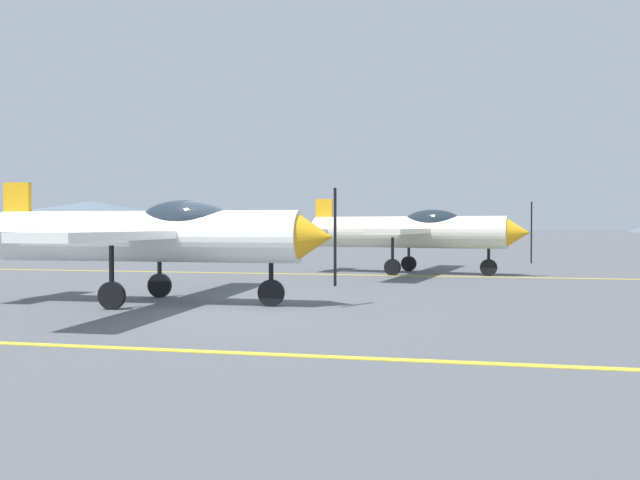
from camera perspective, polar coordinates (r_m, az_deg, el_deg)
The scene contains 6 objects.
ground_plane at distance 12.95m, azimuth -7.63°, elevation -5.91°, with size 400.00×400.00×0.00m, color #54565B.
apron_line_near at distance 8.95m, azimuth -17.14°, elevation -9.19°, with size 80.00×0.16×0.01m, color yellow.
apron_line_far at distance 21.14m, azimuth 0.02°, elevation -3.08°, with size 80.00×0.16×0.01m, color yellow.
airplane_near at distance 13.67m, azimuth -14.19°, elevation 0.49°, with size 7.36×8.49×2.55m.
airplane_mid at distance 21.64m, azimuth 8.46°, elevation 0.81°, with size 7.47×8.53×2.55m.
hill_left at distance 145.00m, azimuth -19.69°, elevation 1.94°, with size 82.72×82.72×6.74m, color slate.
Camera 1 is at (4.24, -12.13, 1.63)m, focal length 35.92 mm.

